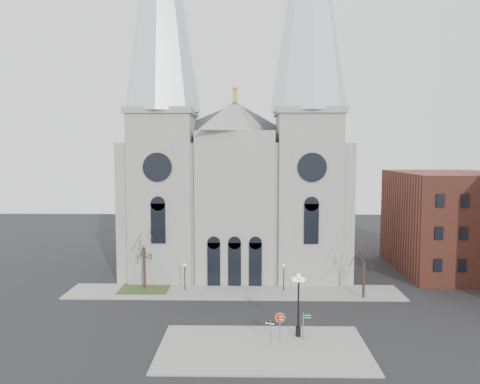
{
  "coord_description": "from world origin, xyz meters",
  "views": [
    {
      "loc": [
        1.73,
        -43.87,
        17.09
      ],
      "look_at": [
        0.77,
        8.0,
        12.43
      ],
      "focal_mm": 35.0,
      "sensor_mm": 36.0,
      "label": 1
    }
  ],
  "objects_px": {
    "street_name_sign": "(304,324)",
    "one_way_sign": "(271,328)",
    "stop_sign": "(280,321)",
    "globe_lamp": "(298,297)"
  },
  "relations": [
    {
      "from": "stop_sign",
      "to": "one_way_sign",
      "type": "distance_m",
      "value": 1.21
    },
    {
      "from": "stop_sign",
      "to": "street_name_sign",
      "type": "bearing_deg",
      "value": 26.09
    },
    {
      "from": "globe_lamp",
      "to": "one_way_sign",
      "type": "bearing_deg",
      "value": -144.33
    },
    {
      "from": "stop_sign",
      "to": "street_name_sign",
      "type": "xyz_separation_m",
      "value": [
        2.16,
        0.29,
        -0.41
      ]
    },
    {
      "from": "stop_sign",
      "to": "globe_lamp",
      "type": "height_order",
      "value": "globe_lamp"
    },
    {
      "from": "globe_lamp",
      "to": "one_way_sign",
      "type": "relative_size",
      "value": 2.73
    },
    {
      "from": "stop_sign",
      "to": "one_way_sign",
      "type": "bearing_deg",
      "value": -120.92
    },
    {
      "from": "globe_lamp",
      "to": "stop_sign",
      "type": "bearing_deg",
      "value": -147.09
    },
    {
      "from": "street_name_sign",
      "to": "one_way_sign",
      "type": "bearing_deg",
      "value": -155.01
    },
    {
      "from": "stop_sign",
      "to": "street_name_sign",
      "type": "relative_size",
      "value": 1.06
    }
  ]
}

